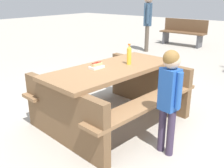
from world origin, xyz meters
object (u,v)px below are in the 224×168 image
hotdog_tray (97,66)px  park_bench_mid (183,32)px  picnic_table (112,90)px  bystander_adult (148,15)px  soda_bottle (129,55)px  child_in_coat (169,90)px

hotdog_tray → park_bench_mid: size_ratio=0.13×
picnic_table → bystander_adult: bystander_adult is taller
picnic_table → hotdog_tray: 0.39m
soda_bottle → child_in_coat: bearing=60.3°
soda_bottle → hotdog_tray: 0.47m
hotdog_tray → child_in_coat: bearing=86.6°
soda_bottle → child_in_coat: size_ratio=0.24×
hotdog_tray → bystander_adult: bearing=-156.3°
bystander_adult → park_bench_mid: bearing=163.1°
park_bench_mid → child_in_coat: bearing=22.6°
soda_bottle → park_bench_mid: (-5.44, -1.64, -0.43)m
picnic_table → soda_bottle: (-0.25, 0.08, 0.43)m
child_in_coat → bystander_adult: bearing=-146.2°
picnic_table → bystander_adult: (-4.17, -2.02, 0.61)m
soda_bottle → hotdog_tray: size_ratio=1.44×
soda_bottle → child_in_coat: (0.47, 0.83, -0.15)m
picnic_table → park_bench_mid: 5.90m
soda_bottle → bystander_adult: 4.44m
child_in_coat → hotdog_tray: bearing=-93.4°
bystander_adult → picnic_table: bearing=25.9°
soda_bottle → park_bench_mid: soda_bottle is taller
soda_bottle → bystander_adult: size_ratio=0.16×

